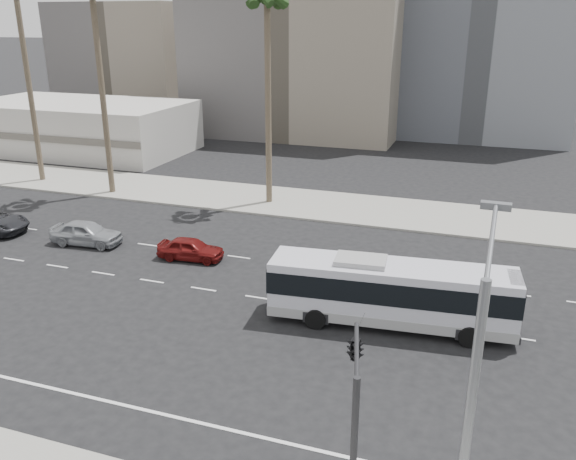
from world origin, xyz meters
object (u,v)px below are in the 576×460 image
at_px(car_a, 191,249).
at_px(car_b, 86,233).
at_px(city_bus, 391,291).
at_px(palm_near, 267,1).
at_px(streetlight_corner, 471,406).
at_px(traffic_signal, 355,353).

xyz_separation_m(car_a, car_b, (-7.09, 0.07, 0.10)).
relative_size(city_bus, palm_near, 0.70).
xyz_separation_m(city_bus, palm_near, (-11.58, 15.47, 12.40)).
distance_m(car_b, streetlight_corner, 28.00).
distance_m(traffic_signal, palm_near, 29.65).
height_order(car_a, palm_near, palm_near).
relative_size(car_a, car_b, 0.87).
height_order(car_a, traffic_signal, traffic_signal).
height_order(traffic_signal, palm_near, palm_near).
bearing_deg(traffic_signal, city_bus, 80.24).
xyz_separation_m(car_b, streetlight_corner, (22.67, -15.91, 4.08)).
distance_m(car_a, palm_near, 17.70).
distance_m(city_bus, streetlight_corner, 12.89).
bearing_deg(palm_near, car_b, -123.04).
height_order(city_bus, car_b, city_bus).
height_order(city_bus, traffic_signal, traffic_signal).
distance_m(car_a, car_b, 7.10).
bearing_deg(car_b, streetlight_corner, -129.80).
bearing_deg(city_bus, traffic_signal, -92.16).
distance_m(city_bus, traffic_signal, 10.15).
distance_m(city_bus, car_a, 12.63).
relative_size(car_a, streetlight_corner, 0.44).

